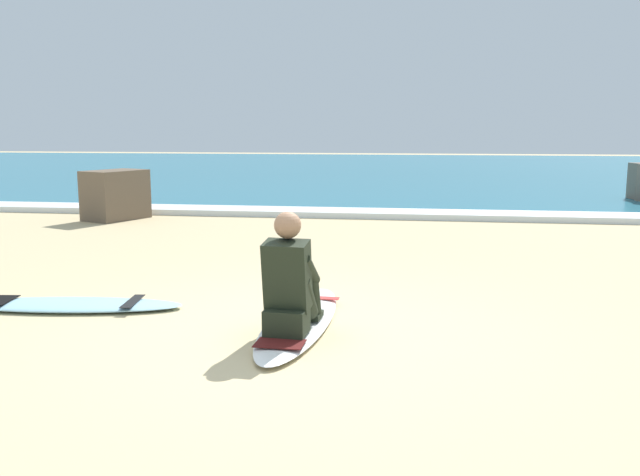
{
  "coord_description": "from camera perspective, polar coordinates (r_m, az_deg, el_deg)",
  "views": [
    {
      "loc": [
        0.99,
        -5.03,
        1.64
      ],
      "look_at": [
        0.01,
        1.54,
        0.55
      ],
      "focal_mm": 37.37,
      "sensor_mm": 36.0,
      "label": 1
    }
  ],
  "objects": [
    {
      "name": "sea",
      "position": [
        26.29,
        6.35,
        5.82
      ],
      "size": [
        80.0,
        28.0,
        0.1
      ],
      "primitive_type": "cube",
      "color": "teal",
      "rests_on": "ground"
    },
    {
      "name": "surfer_seated",
      "position": [
        5.22,
        -2.55,
        -4.03
      ],
      "size": [
        0.4,
        0.72,
        0.95
      ],
      "color": "black",
      "rests_on": "surfboard_main"
    },
    {
      "name": "breaking_foam",
      "position": [
        12.67,
        3.95,
        2.13
      ],
      "size": [
        80.0,
        0.9,
        0.11
      ],
      "primitive_type": "cube",
      "color": "white",
      "rests_on": "ground"
    },
    {
      "name": "ground_plane",
      "position": [
        5.38,
        -2.52,
        -8.45
      ],
      "size": [
        80.0,
        80.0,
        0.0
      ],
      "primitive_type": "plane",
      "color": "#CCB584"
    },
    {
      "name": "shoreline_rock",
      "position": [
        12.72,
        -17.1,
        3.55
      ],
      "size": [
        1.07,
        1.26,
        0.9
      ],
      "primitive_type": "cube",
      "rotation": [
        0.0,
        0.0,
        2.74
      ],
      "color": "brown",
      "rests_on": "ground"
    },
    {
      "name": "surfboard_spare_near",
      "position": [
        6.6,
        -20.62,
        -5.36
      ],
      "size": [
        2.13,
        0.76,
        0.08
      ],
      "color": "#9ED1E5",
      "rests_on": "ground"
    },
    {
      "name": "surfboard_main",
      "position": [
        5.69,
        -1.74,
        -7.08
      ],
      "size": [
        0.58,
        2.3,
        0.08
      ],
      "color": "white",
      "rests_on": "ground"
    }
  ]
}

